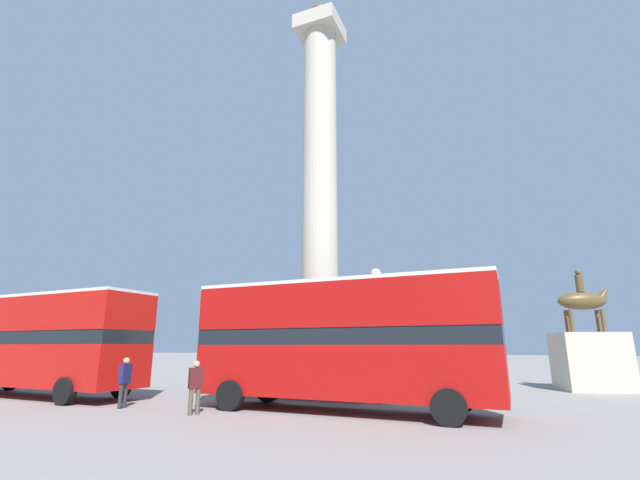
{
  "coord_description": "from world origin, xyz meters",
  "views": [
    {
      "loc": [
        8.31,
        -19.94,
        2.14
      ],
      "look_at": [
        0.0,
        0.0,
        7.52
      ],
      "focal_mm": 24.0,
      "sensor_mm": 36.0,
      "label": 1
    }
  ],
  "objects_px": {
    "bus_b": "(342,338)",
    "pedestrian_by_plinth": "(195,384)",
    "monument_column": "(320,258)",
    "pedestrian_near_lamp": "(125,379)",
    "bus_a": "(41,340)",
    "street_lamp": "(378,327)",
    "equestrian_statue": "(590,354)"
  },
  "relations": [
    {
      "from": "monument_column",
      "to": "pedestrian_near_lamp",
      "type": "distance_m",
      "value": 10.53
    },
    {
      "from": "equestrian_statue",
      "to": "pedestrian_near_lamp",
      "type": "bearing_deg",
      "value": -157.78
    },
    {
      "from": "street_lamp",
      "to": "pedestrian_near_lamp",
      "type": "height_order",
      "value": "street_lamp"
    },
    {
      "from": "bus_a",
      "to": "pedestrian_near_lamp",
      "type": "height_order",
      "value": "bus_a"
    },
    {
      "from": "bus_b",
      "to": "equestrian_statue",
      "type": "relative_size",
      "value": 1.73
    },
    {
      "from": "pedestrian_by_plinth",
      "to": "bus_b",
      "type": "bearing_deg",
      "value": -29.92
    },
    {
      "from": "monument_column",
      "to": "pedestrian_near_lamp",
      "type": "xyz_separation_m",
      "value": [
        -4.38,
        -7.77,
        -5.6
      ]
    },
    {
      "from": "bus_a",
      "to": "bus_b",
      "type": "bearing_deg",
      "value": 6.38
    },
    {
      "from": "monument_column",
      "to": "bus_b",
      "type": "height_order",
      "value": "monument_column"
    },
    {
      "from": "equestrian_statue",
      "to": "street_lamp",
      "type": "distance_m",
      "value": 12.2
    },
    {
      "from": "bus_b",
      "to": "monument_column",
      "type": "bearing_deg",
      "value": 120.65
    },
    {
      "from": "bus_b",
      "to": "pedestrian_near_lamp",
      "type": "bearing_deg",
      "value": -162.96
    },
    {
      "from": "monument_column",
      "to": "bus_a",
      "type": "xyz_separation_m",
      "value": [
        -10.87,
        -6.59,
        -4.17
      ]
    },
    {
      "from": "bus_b",
      "to": "pedestrian_by_plinth",
      "type": "relative_size",
      "value": 6.23
    },
    {
      "from": "equestrian_statue",
      "to": "monument_column",
      "type": "bearing_deg",
      "value": -171.91
    },
    {
      "from": "pedestrian_near_lamp",
      "to": "bus_a",
      "type": "bearing_deg",
      "value": 71.79
    },
    {
      "from": "bus_b",
      "to": "bus_a",
      "type": "bearing_deg",
      "value": -174.86
    },
    {
      "from": "monument_column",
      "to": "pedestrian_near_lamp",
      "type": "bearing_deg",
      "value": -119.41
    },
    {
      "from": "street_lamp",
      "to": "equestrian_statue",
      "type": "bearing_deg",
      "value": 45.31
    },
    {
      "from": "pedestrian_near_lamp",
      "to": "bus_b",
      "type": "bearing_deg",
      "value": -82.12
    },
    {
      "from": "pedestrian_near_lamp",
      "to": "equestrian_statue",
      "type": "bearing_deg",
      "value": -59.0
    },
    {
      "from": "equestrian_statue",
      "to": "pedestrian_near_lamp",
      "type": "xyz_separation_m",
      "value": [
        -16.66,
        -13.43,
        -0.77
      ]
    },
    {
      "from": "monument_column",
      "to": "bus_a",
      "type": "bearing_deg",
      "value": -148.8
    },
    {
      "from": "bus_b",
      "to": "street_lamp",
      "type": "height_order",
      "value": "street_lamp"
    },
    {
      "from": "bus_a",
      "to": "pedestrian_near_lamp",
      "type": "distance_m",
      "value": 6.75
    },
    {
      "from": "pedestrian_near_lamp",
      "to": "pedestrian_by_plinth",
      "type": "height_order",
      "value": "pedestrian_near_lamp"
    },
    {
      "from": "bus_a",
      "to": "bus_b",
      "type": "height_order",
      "value": "bus_a"
    },
    {
      "from": "bus_b",
      "to": "pedestrian_by_plinth",
      "type": "bearing_deg",
      "value": -149.03
    },
    {
      "from": "monument_column",
      "to": "pedestrian_by_plinth",
      "type": "relative_size",
      "value": 13.19
    },
    {
      "from": "monument_column",
      "to": "pedestrian_near_lamp",
      "type": "relative_size",
      "value": 12.73
    },
    {
      "from": "bus_a",
      "to": "equestrian_statue",
      "type": "height_order",
      "value": "equestrian_statue"
    },
    {
      "from": "street_lamp",
      "to": "pedestrian_by_plinth",
      "type": "distance_m",
      "value": 7.23
    }
  ]
}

